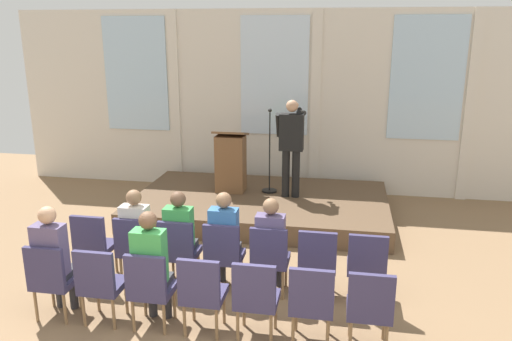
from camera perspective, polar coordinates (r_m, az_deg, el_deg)
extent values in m
cube|color=silver|center=(10.40, 2.10, 7.69)|extent=(10.99, 0.10, 3.66)
cube|color=silver|center=(11.08, -13.36, 10.51)|extent=(1.36, 0.04, 2.34)
cube|color=silver|center=(10.84, -9.10, 7.82)|extent=(0.20, 0.08, 3.66)
cube|color=silver|center=(10.29, 2.08, 10.55)|extent=(1.36, 0.04, 2.34)
cube|color=silver|center=(10.27, 6.70, 7.49)|extent=(0.20, 0.08, 3.66)
cube|color=silver|center=(10.29, 18.71, 9.76)|extent=(1.36, 0.04, 2.34)
cube|color=silver|center=(10.51, 22.96, 6.55)|extent=(0.20, 0.08, 3.66)
cube|color=brown|center=(9.21, 0.55, -3.97)|extent=(4.50, 2.70, 0.35)
cylinder|color=black|center=(9.06, 3.37, -0.32)|extent=(0.14, 0.14, 0.86)
cylinder|color=black|center=(9.04, 4.50, -0.38)|extent=(0.14, 0.14, 0.86)
cube|color=black|center=(8.87, 4.03, 4.33)|extent=(0.42, 0.22, 0.64)
cube|color=#26663F|center=(8.97, 4.12, 4.95)|extent=(0.06, 0.01, 0.39)
sphere|color=tan|center=(8.80, 4.09, 7.26)|extent=(0.21, 0.21, 0.21)
cylinder|color=black|center=(8.96, 2.56, 5.12)|extent=(0.09, 0.28, 0.45)
cylinder|color=black|center=(8.93, 5.15, 6.50)|extent=(0.15, 0.36, 0.15)
cylinder|color=black|center=(9.06, 4.93, 6.79)|extent=(0.11, 0.34, 0.15)
sphere|color=tan|center=(9.32, 4.53, 7.34)|extent=(0.10, 0.10, 0.10)
cylinder|color=black|center=(9.43, 1.51, -2.28)|extent=(0.28, 0.28, 0.03)
cylinder|color=black|center=(9.23, 1.55, 2.09)|extent=(0.02, 0.02, 1.45)
sphere|color=#262626|center=(9.08, 1.58, 6.79)|extent=(0.07, 0.07, 0.07)
cube|color=brown|center=(9.34, -2.87, 0.79)|extent=(0.52, 0.40, 1.05)
cube|color=brown|center=(9.23, -2.88, 4.21)|extent=(0.60, 0.48, 0.14)
cylinder|color=olive|center=(7.37, -15.48, -9.52)|extent=(0.04, 0.04, 0.40)
cylinder|color=olive|center=(7.52, -17.99, -9.19)|extent=(0.04, 0.04, 0.40)
cylinder|color=olive|center=(7.09, -16.66, -10.62)|extent=(0.04, 0.04, 0.40)
cylinder|color=olive|center=(7.26, -19.25, -10.25)|extent=(0.04, 0.04, 0.40)
cube|color=#383356|center=(7.21, -17.50, -8.16)|extent=(0.46, 0.44, 0.08)
cube|color=#383356|center=(6.96, -18.40, -6.72)|extent=(0.46, 0.06, 0.46)
cylinder|color=olive|center=(7.14, -11.12, -10.05)|extent=(0.04, 0.04, 0.40)
cylinder|color=olive|center=(7.27, -13.80, -9.73)|extent=(0.04, 0.04, 0.40)
cylinder|color=olive|center=(6.86, -12.15, -11.23)|extent=(0.04, 0.04, 0.40)
cylinder|color=olive|center=(7.00, -14.93, -10.86)|extent=(0.04, 0.04, 0.40)
cube|color=#383356|center=(6.97, -13.12, -8.68)|extent=(0.46, 0.44, 0.08)
cube|color=#383356|center=(6.70, -13.90, -7.21)|extent=(0.46, 0.06, 0.46)
cylinder|color=#2D2D33|center=(7.24, -13.12, -9.63)|extent=(0.10, 0.10, 0.44)
cylinder|color=#2D2D33|center=(7.17, -11.78, -9.79)|extent=(0.10, 0.10, 0.44)
cube|color=#2D2D33|center=(6.99, -12.96, -8.04)|extent=(0.34, 0.36, 0.12)
cube|color=silver|center=(6.78, -13.48, -5.95)|extent=(0.36, 0.20, 0.51)
sphere|color=#8C6647|center=(6.68, -13.61, -2.96)|extent=(0.20, 0.20, 0.20)
cylinder|color=olive|center=(6.96, -6.49, -10.55)|extent=(0.04, 0.04, 0.40)
cylinder|color=olive|center=(7.07, -9.33, -10.25)|extent=(0.04, 0.04, 0.40)
cylinder|color=olive|center=(6.67, -7.33, -11.80)|extent=(0.04, 0.04, 0.40)
cylinder|color=olive|center=(6.78, -10.29, -11.46)|extent=(0.04, 0.04, 0.40)
cube|color=#383356|center=(6.77, -8.44, -9.18)|extent=(0.46, 0.44, 0.08)
cube|color=#383356|center=(6.49, -9.07, -7.70)|extent=(0.46, 0.06, 0.46)
cylinder|color=#2D2D33|center=(7.04, -8.61, -10.14)|extent=(0.10, 0.10, 0.44)
cylinder|color=#2D2D33|center=(6.99, -7.19, -10.29)|extent=(0.10, 0.10, 0.44)
cube|color=#2D2D33|center=(6.79, -8.30, -8.52)|extent=(0.34, 0.36, 0.12)
cube|color=green|center=(6.57, -8.71, -6.33)|extent=(0.36, 0.20, 0.52)
sphere|color=brown|center=(6.46, -8.79, -3.20)|extent=(0.20, 0.20, 0.20)
cylinder|color=olive|center=(6.83, -1.63, -11.00)|extent=(0.04, 0.04, 0.40)
cylinder|color=olive|center=(6.90, -4.60, -10.73)|extent=(0.04, 0.04, 0.40)
cylinder|color=olive|center=(6.53, -2.25, -12.30)|extent=(0.04, 0.04, 0.40)
cylinder|color=olive|center=(6.61, -5.36, -12.00)|extent=(0.04, 0.04, 0.40)
cube|color=#383356|center=(6.61, -3.50, -9.64)|extent=(0.46, 0.44, 0.08)
cube|color=#383356|center=(6.33, -3.94, -8.15)|extent=(0.46, 0.06, 0.46)
cylinder|color=#2D2D33|center=(6.88, -3.85, -10.61)|extent=(0.10, 0.10, 0.44)
cylinder|color=#2D2D33|center=(6.85, -2.36, -10.74)|extent=(0.10, 0.10, 0.44)
cube|color=#2D2D33|center=(6.64, -3.38, -8.96)|extent=(0.34, 0.36, 0.12)
cube|color=#3366A5|center=(6.41, -3.66, -6.65)|extent=(0.36, 0.20, 0.55)
sphere|color=#8C6647|center=(6.29, -3.67, -3.35)|extent=(0.20, 0.20, 0.20)
cylinder|color=olive|center=(6.74, 3.41, -11.38)|extent=(0.04, 0.04, 0.40)
cylinder|color=olive|center=(6.79, 0.33, -11.15)|extent=(0.04, 0.04, 0.40)
cylinder|color=olive|center=(6.44, 3.04, -12.73)|extent=(0.04, 0.04, 0.40)
cylinder|color=olive|center=(6.49, -0.19, -12.48)|extent=(0.04, 0.04, 0.40)
cube|color=#383356|center=(6.51, 1.66, -10.05)|extent=(0.46, 0.44, 0.08)
cube|color=#383356|center=(6.22, 1.42, -8.55)|extent=(0.46, 0.06, 0.46)
cylinder|color=#2D2D33|center=(6.78, 1.11, -11.02)|extent=(0.10, 0.10, 0.44)
cylinder|color=#2D2D33|center=(6.75, 2.65, -11.13)|extent=(0.10, 0.10, 0.44)
cube|color=#2D2D33|center=(6.54, 1.74, -9.35)|extent=(0.34, 0.36, 0.12)
cube|color=#594C72|center=(6.31, 1.62, -7.20)|extent=(0.36, 0.20, 0.50)
sphere|color=#8C6647|center=(6.20, 1.67, -4.05)|extent=(0.20, 0.20, 0.20)
cylinder|color=olive|center=(6.71, 8.54, -11.68)|extent=(0.04, 0.04, 0.40)
cylinder|color=olive|center=(6.73, 5.41, -11.51)|extent=(0.04, 0.04, 0.40)
cylinder|color=olive|center=(6.41, 8.44, -13.06)|extent=(0.04, 0.04, 0.40)
cylinder|color=olive|center=(6.42, 5.15, -12.87)|extent=(0.04, 0.04, 0.40)
cube|color=#383356|center=(6.46, 6.95, -10.38)|extent=(0.46, 0.44, 0.08)
cube|color=#383356|center=(6.17, 6.93, -8.89)|extent=(0.46, 0.06, 0.46)
cylinder|color=olive|center=(6.73, 13.69, -11.89)|extent=(0.04, 0.04, 0.40)
cylinder|color=olive|center=(6.71, 10.56, -11.77)|extent=(0.04, 0.04, 0.40)
cylinder|color=olive|center=(6.43, 13.86, -13.27)|extent=(0.04, 0.04, 0.40)
cylinder|color=olive|center=(6.41, 10.57, -13.15)|extent=(0.04, 0.04, 0.40)
cube|color=#383356|center=(6.46, 12.29, -10.63)|extent=(0.46, 0.44, 0.08)
cube|color=#383356|center=(6.17, 12.49, -9.15)|extent=(0.46, 0.06, 0.46)
cylinder|color=olive|center=(6.59, -19.22, -12.97)|extent=(0.04, 0.04, 0.40)
cylinder|color=olive|center=(6.76, -21.95, -12.48)|extent=(0.04, 0.04, 0.40)
cylinder|color=olive|center=(6.34, -20.73, -14.33)|extent=(0.04, 0.04, 0.40)
cylinder|color=olive|center=(6.52, -23.54, -13.77)|extent=(0.04, 0.04, 0.40)
cube|color=#383356|center=(6.44, -21.57, -11.50)|extent=(0.46, 0.44, 0.08)
cube|color=#383356|center=(6.19, -22.74, -10.00)|extent=(0.46, 0.06, 0.46)
cylinder|color=#2D2D33|center=(6.72, -21.25, -12.42)|extent=(0.10, 0.10, 0.44)
cylinder|color=#2D2D33|center=(6.63, -19.89, -12.66)|extent=(0.10, 0.10, 0.44)
cube|color=#2D2D33|center=(6.46, -21.35, -10.80)|extent=(0.34, 0.36, 0.12)
cube|color=#594C72|center=(6.23, -22.19, -8.26)|extent=(0.36, 0.20, 0.59)
sphere|color=tan|center=(6.10, -22.48, -4.68)|extent=(0.20, 0.20, 0.20)
cylinder|color=olive|center=(6.34, -14.39, -13.75)|extent=(0.04, 0.04, 0.40)
cylinder|color=olive|center=(6.49, -17.37, -13.28)|extent=(0.04, 0.04, 0.40)
cylinder|color=olive|center=(6.08, -15.75, -15.24)|extent=(0.04, 0.04, 0.40)
cylinder|color=olive|center=(6.23, -18.83, -14.69)|extent=(0.04, 0.04, 0.40)
cube|color=#383356|center=(6.17, -16.76, -12.29)|extent=(0.46, 0.44, 0.08)
cube|color=#383356|center=(5.90, -17.80, -10.77)|extent=(0.46, 0.06, 0.46)
cylinder|color=olive|center=(6.13, -9.18, -14.49)|extent=(0.04, 0.04, 0.40)
cylinder|color=olive|center=(6.25, -12.39, -14.05)|extent=(0.04, 0.04, 0.40)
cylinder|color=olive|center=(5.86, -10.31, -16.09)|extent=(0.04, 0.04, 0.40)
cylinder|color=olive|center=(5.99, -13.66, -15.58)|extent=(0.04, 0.04, 0.40)
cube|color=#383356|center=(5.94, -11.51, -13.04)|extent=(0.46, 0.44, 0.08)
cube|color=#383356|center=(5.66, -12.37, -11.52)|extent=(0.46, 0.06, 0.46)
cylinder|color=#2D2D33|center=(6.22, -11.58, -13.96)|extent=(0.10, 0.10, 0.44)
cylinder|color=#2D2D33|center=(6.16, -9.97, -14.18)|extent=(0.10, 0.10, 0.44)
cube|color=#2D2D33|center=(5.96, -11.33, -12.27)|extent=(0.34, 0.36, 0.12)
cube|color=green|center=(5.71, -11.93, -9.50)|extent=(0.36, 0.20, 0.62)
sphere|color=brown|center=(5.56, -12.10, -5.51)|extent=(0.20, 0.20, 0.20)
cylinder|color=olive|center=(5.98, -3.62, -15.15)|extent=(0.04, 0.04, 0.40)
cylinder|color=olive|center=(6.07, -7.04, -14.76)|extent=(0.04, 0.04, 0.40)
cylinder|color=olive|center=(5.70, -4.46, -16.85)|extent=(0.04, 0.04, 0.40)
cylinder|color=olive|center=(5.79, -8.06, -16.40)|extent=(0.04, 0.04, 0.40)
cube|color=#383356|center=(5.76, -5.86, -13.74)|extent=(0.46, 0.44, 0.08)
cube|color=#383356|center=(5.47, -6.50, -12.22)|extent=(0.46, 0.06, 0.46)
cylinder|color=olive|center=(5.89, 2.21, -15.68)|extent=(0.04, 0.04, 0.40)
cylinder|color=olive|center=(5.94, -1.36, -15.37)|extent=(0.04, 0.04, 0.40)
cylinder|color=olive|center=(5.60, 1.70, -17.47)|extent=(0.04, 0.04, 0.40)
cylinder|color=olive|center=(5.65, -2.08, -17.11)|extent=(0.04, 0.04, 0.40)
cube|color=#383356|center=(5.64, 0.12, -14.33)|extent=(0.46, 0.44, 0.08)
cube|color=#383356|center=(5.35, -0.24, -12.82)|extent=(0.46, 0.06, 0.46)
cylinder|color=olive|center=(5.85, 8.20, -16.07)|extent=(0.04, 0.04, 0.40)
cylinder|color=olive|center=(5.86, 4.55, -15.86)|extent=(0.04, 0.04, 0.40)
cylinder|color=olive|center=(5.56, 8.06, -17.90)|extent=(0.04, 0.04, 0.40)
cylinder|color=olive|center=(5.58, 4.18, -17.66)|extent=(0.04, 0.04, 0.40)
cube|color=#383356|center=(5.58, 6.32, -14.78)|extent=(0.46, 0.44, 0.08)
cube|color=#383356|center=(5.29, 6.26, -13.28)|extent=(0.46, 0.06, 0.46)
cylinder|color=olive|center=(5.87, 14.23, -16.30)|extent=(0.04, 0.04, 0.40)
cylinder|color=olive|center=(5.85, 10.57, -16.18)|extent=(0.04, 0.04, 0.40)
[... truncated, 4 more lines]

